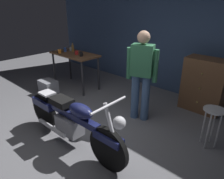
# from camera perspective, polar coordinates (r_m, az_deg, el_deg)

# --- Properties ---
(ground_plane) EXTENTS (12.00, 12.00, 0.00)m
(ground_plane) POSITION_cam_1_polar(r_m,az_deg,el_deg) (3.63, -7.76, -12.71)
(ground_plane) COLOR slate
(back_wall) EXTENTS (8.00, 0.12, 3.10)m
(back_wall) POSITION_cam_1_polar(r_m,az_deg,el_deg) (5.20, 16.44, 16.06)
(back_wall) COLOR #384C70
(back_wall) RESTS_ON ground_plane
(workbench) EXTENTS (1.30, 0.64, 0.90)m
(workbench) POSITION_cam_1_polar(r_m,az_deg,el_deg) (5.40, -10.24, 8.59)
(workbench) COLOR brown
(workbench) RESTS_ON ground_plane
(motorcycle) EXTENTS (2.19, 0.60, 1.00)m
(motorcycle) POSITION_cam_1_polar(r_m,az_deg,el_deg) (3.24, -11.12, -8.33)
(motorcycle) COLOR black
(motorcycle) RESTS_ON ground_plane
(person_standing) EXTENTS (0.54, 0.34, 1.67)m
(person_standing) POSITION_cam_1_polar(r_m,az_deg,el_deg) (3.76, 8.16, 4.48)
(person_standing) COLOR #476692
(person_standing) RESTS_ON ground_plane
(shop_stool) EXTENTS (0.32, 0.32, 0.64)m
(shop_stool) POSITION_cam_1_polar(r_m,az_deg,el_deg) (3.50, 26.06, -6.97)
(shop_stool) COLOR #B2B2B7
(shop_stool) RESTS_ON ground_plane
(wooden_dresser) EXTENTS (0.80, 0.47, 1.10)m
(wooden_dresser) POSITION_cam_1_polar(r_m,az_deg,el_deg) (4.58, 23.99, 1.13)
(wooden_dresser) COLOR brown
(wooden_dresser) RESTS_ON ground_plane
(storage_bin) EXTENTS (0.44, 0.32, 0.34)m
(storage_bin) POSITION_cam_1_polar(r_m,az_deg,el_deg) (5.32, -17.13, 0.66)
(storage_bin) COLOR gray
(storage_bin) RESTS_ON ground_plane
(mug_white_ceramic) EXTENTS (0.11, 0.08, 0.10)m
(mug_white_ceramic) POSITION_cam_1_polar(r_m,az_deg,el_deg) (5.67, -11.25, 10.92)
(mug_white_ceramic) COLOR white
(mug_white_ceramic) RESTS_ON workbench
(mug_blue_enamel) EXTENTS (0.11, 0.07, 0.10)m
(mug_blue_enamel) POSITION_cam_1_polar(r_m,az_deg,el_deg) (5.60, -12.82, 10.65)
(mug_blue_enamel) COLOR #2D51AD
(mug_blue_enamel) RESTS_ON workbench
(mug_orange_travel) EXTENTS (0.11, 0.08, 0.10)m
(mug_orange_travel) POSITION_cam_1_polar(r_m,az_deg,el_deg) (5.46, -14.22, 10.15)
(mug_orange_travel) COLOR orange
(mug_orange_travel) RESTS_ON workbench
(mug_red_diner) EXTENTS (0.12, 0.08, 0.09)m
(mug_red_diner) POSITION_cam_1_polar(r_m,az_deg,el_deg) (5.24, -9.72, 9.96)
(mug_red_diner) COLOR red
(mug_red_diner) RESTS_ON workbench
(mug_black_matte) EXTENTS (0.11, 0.07, 0.11)m
(mug_black_matte) POSITION_cam_1_polar(r_m,az_deg,el_deg) (5.04, -8.49, 9.66)
(mug_black_matte) COLOR black
(mug_black_matte) RESTS_ON workbench
(bottle) EXTENTS (0.06, 0.06, 0.24)m
(bottle) POSITION_cam_1_polar(r_m,az_deg,el_deg) (5.55, -10.76, 11.18)
(bottle) COLOR olive
(bottle) RESTS_ON workbench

